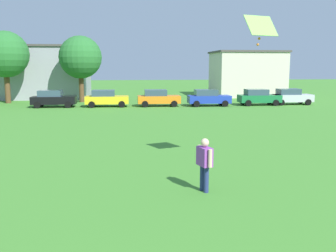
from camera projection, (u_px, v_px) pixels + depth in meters
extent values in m
plane|color=#42842D|center=(104.00, 115.00, 31.81)|extent=(160.00, 160.00, 0.00)
cylinder|color=navy|center=(206.00, 180.00, 12.30)|extent=(0.16, 0.16, 0.87)
cylinder|color=navy|center=(202.00, 177.00, 12.53)|extent=(0.16, 0.16, 0.87)
cube|color=purple|center=(205.00, 156.00, 12.30)|extent=(0.48, 0.65, 0.61)
cylinder|color=beige|center=(210.00, 158.00, 11.97)|extent=(0.13, 0.13, 0.58)
cylinder|color=beige|center=(199.00, 154.00, 12.62)|extent=(0.13, 0.13, 0.58)
sphere|color=beige|center=(205.00, 143.00, 12.23)|extent=(0.27, 0.27, 0.27)
cube|color=#8CD859|center=(261.00, 26.00, 14.06)|extent=(1.35, 0.94, 0.78)
sphere|color=orange|center=(261.00, 32.00, 14.10)|extent=(0.10, 0.10, 0.10)
sphere|color=orange|center=(259.00, 39.00, 14.13)|extent=(0.10, 0.10, 0.10)
sphere|color=orange|center=(258.00, 45.00, 14.16)|extent=(0.10, 0.10, 0.10)
cube|color=black|center=(54.00, 100.00, 37.80)|extent=(4.30, 1.80, 0.76)
cube|color=#334756|center=(50.00, 93.00, 37.65)|extent=(2.24, 1.58, 0.60)
cylinder|color=black|center=(71.00, 103.00, 38.90)|extent=(0.64, 0.22, 0.64)
cylinder|color=black|center=(68.00, 105.00, 37.13)|extent=(0.64, 0.22, 0.64)
cylinder|color=black|center=(41.00, 103.00, 38.58)|extent=(0.64, 0.22, 0.64)
cylinder|color=black|center=(37.00, 105.00, 36.81)|extent=(0.64, 0.22, 0.64)
cube|color=yellow|center=(107.00, 100.00, 38.19)|extent=(4.30, 1.80, 0.76)
cube|color=#334756|center=(103.00, 93.00, 38.05)|extent=(2.24, 1.58, 0.60)
cylinder|color=black|center=(122.00, 103.00, 39.29)|extent=(0.64, 0.22, 0.64)
cylinder|color=black|center=(122.00, 104.00, 37.52)|extent=(0.64, 0.22, 0.64)
cylinder|color=black|center=(93.00, 103.00, 38.97)|extent=(0.64, 0.22, 0.64)
cylinder|color=black|center=(92.00, 105.00, 37.21)|extent=(0.64, 0.22, 0.64)
cube|color=orange|center=(159.00, 99.00, 38.68)|extent=(4.30, 1.80, 0.76)
cube|color=#334756|center=(156.00, 93.00, 38.53)|extent=(2.24, 1.58, 0.60)
cylinder|color=black|center=(172.00, 102.00, 39.78)|extent=(0.64, 0.22, 0.64)
cylinder|color=black|center=(174.00, 104.00, 38.01)|extent=(0.64, 0.22, 0.64)
cylinder|color=black|center=(144.00, 102.00, 39.46)|extent=(0.64, 0.22, 0.64)
cylinder|color=black|center=(145.00, 104.00, 37.70)|extent=(0.64, 0.22, 0.64)
cube|color=#1E38AD|center=(209.00, 99.00, 38.91)|extent=(4.30, 1.80, 0.76)
cube|color=#334756|center=(206.00, 93.00, 38.76)|extent=(2.24, 1.58, 0.60)
cylinder|color=black|center=(221.00, 102.00, 40.01)|extent=(0.64, 0.22, 0.64)
cylinder|color=black|center=(225.00, 104.00, 38.24)|extent=(0.64, 0.22, 0.64)
cylinder|color=black|center=(193.00, 102.00, 39.69)|extent=(0.64, 0.22, 0.64)
cylinder|color=black|center=(197.00, 104.00, 37.92)|extent=(0.64, 0.22, 0.64)
cube|color=#196B38|center=(259.00, 99.00, 39.70)|extent=(4.30, 1.80, 0.76)
cube|color=#334756|center=(256.00, 92.00, 39.56)|extent=(2.24, 1.58, 0.60)
cylinder|color=black|center=(269.00, 101.00, 40.80)|extent=(0.64, 0.22, 0.64)
cylinder|color=black|center=(276.00, 103.00, 39.03)|extent=(0.64, 0.22, 0.64)
cylinder|color=black|center=(243.00, 101.00, 40.49)|extent=(0.64, 0.22, 0.64)
cylinder|color=black|center=(248.00, 103.00, 38.72)|extent=(0.64, 0.22, 0.64)
cube|color=silver|center=(291.00, 98.00, 40.37)|extent=(4.30, 1.80, 0.76)
cube|color=#334756|center=(288.00, 92.00, 40.23)|extent=(2.24, 1.58, 0.60)
cylinder|color=black|center=(300.00, 101.00, 41.47)|extent=(0.64, 0.22, 0.64)
cylinder|color=black|center=(308.00, 102.00, 39.71)|extent=(0.64, 0.22, 0.64)
cylinder|color=black|center=(275.00, 101.00, 41.16)|extent=(0.64, 0.22, 0.64)
cylinder|color=black|center=(281.00, 102.00, 39.39)|extent=(0.64, 0.22, 0.64)
cylinder|color=brown|center=(7.00, 89.00, 41.78)|extent=(0.59, 0.59, 3.19)
sphere|color=#286B2D|center=(5.00, 54.00, 41.19)|extent=(5.04, 5.04, 5.04)
cylinder|color=brown|center=(81.00, 89.00, 43.03)|extent=(0.56, 0.56, 3.02)
sphere|color=#286B2D|center=(80.00, 57.00, 42.48)|extent=(4.76, 4.76, 4.76)
cube|color=beige|center=(246.00, 75.00, 51.71)|extent=(8.85, 7.54, 5.80)
cube|color=#4C4742|center=(247.00, 52.00, 51.23)|extent=(9.20, 7.84, 0.24)
cube|color=#9999A3|center=(39.00, 73.00, 48.71)|extent=(12.42, 8.51, 6.35)
cube|color=#4C4742|center=(37.00, 47.00, 48.19)|extent=(12.92, 8.85, 0.24)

